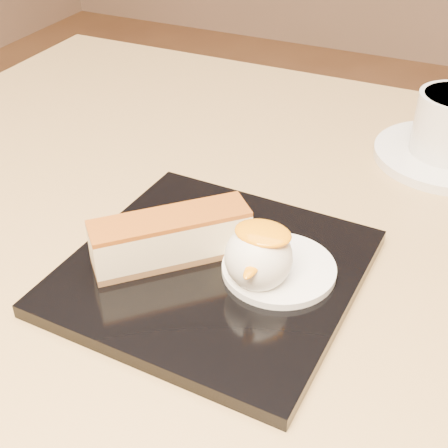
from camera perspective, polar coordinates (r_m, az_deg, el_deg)
The scene contains 8 objects.
table at distance 0.66m, azimuth -3.52°, elevation -11.28°, with size 0.80×0.80×0.72m.
dessert_plate at distance 0.50m, azimuth -0.96°, elevation -4.36°, with size 0.22×0.22×0.01m, color black.
cheesecake at distance 0.50m, azimuth -4.89°, elevation -1.25°, with size 0.11×0.11×0.04m.
cream_smear at distance 0.49m, azimuth 5.04°, elevation -4.09°, with size 0.09×0.09×0.01m, color white.
ice_cream_scoop at distance 0.47m, azimuth 3.17°, elevation -3.04°, with size 0.05×0.05×0.05m, color white.
mango_sauce at distance 0.46m, azimuth 3.58°, elevation -0.84°, with size 0.04×0.03×0.01m, color orange.
mint_sprig at distance 0.52m, azimuth 3.03°, elevation -1.28°, with size 0.04×0.03×0.00m.
saucer at distance 0.70m, azimuth 19.61°, elevation 5.92°, with size 0.15×0.15×0.01m, color white.
Camera 1 is at (0.23, -0.40, 1.05)m, focal length 50.00 mm.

